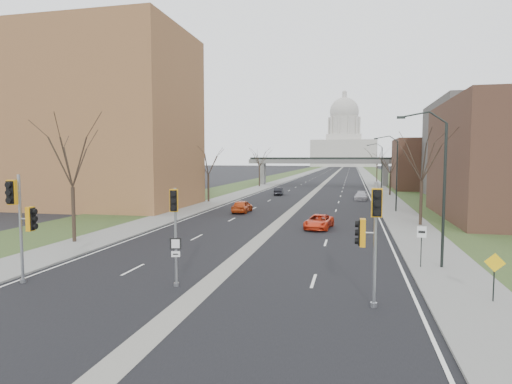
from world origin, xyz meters
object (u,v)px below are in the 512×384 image
(car_left_near, at_px, (242,206))
(car_right_mid, at_px, (361,196))
(signal_pole_right, at_px, (371,226))
(warning_sign, at_px, (494,270))
(car_right_near, at_px, (319,222))
(signal_pole_median, at_px, (175,219))
(car_left_far, at_px, (279,191))
(signal_pole_left, at_px, (21,213))
(speed_limit_sign, at_px, (421,239))

(car_left_near, xyz_separation_m, car_right_mid, (13.62, 18.31, -0.09))
(signal_pole_right, distance_m, car_right_mid, 47.72)
(warning_sign, height_order, car_right_near, warning_sign)
(signal_pole_median, bearing_deg, car_right_mid, 62.41)
(car_left_near, relative_size, car_left_far, 1.10)
(car_left_near, bearing_deg, signal_pole_left, 83.99)
(signal_pole_median, relative_size, car_right_near, 1.07)
(car_left_far, bearing_deg, speed_limit_sign, 104.20)
(warning_sign, distance_m, car_left_near, 33.08)
(signal_pole_left, xyz_separation_m, signal_pole_median, (7.57, 1.04, -0.20))
(signal_pole_right, xyz_separation_m, speed_limit_sign, (3.06, 7.19, -1.73))
(signal_pole_left, relative_size, signal_pole_median, 1.13)
(signal_pole_left, distance_m, signal_pole_median, 7.64)
(speed_limit_sign, distance_m, car_left_near, 27.40)
(signal_pole_median, distance_m, signal_pole_right, 8.98)
(car_left_far, bearing_deg, signal_pole_left, 81.33)
(speed_limit_sign, relative_size, car_left_far, 0.60)
(car_right_mid, bearing_deg, warning_sign, -79.24)
(signal_pole_median, bearing_deg, speed_limit_sign, 11.76)
(speed_limit_sign, height_order, warning_sign, speed_limit_sign)
(signal_pole_median, xyz_separation_m, speed_limit_sign, (12.00, 6.34, -1.64))
(signal_pole_left, height_order, car_right_near, signal_pole_left)
(signal_pole_left, height_order, signal_pole_right, signal_pole_left)
(speed_limit_sign, bearing_deg, car_right_mid, 95.97)
(car_right_mid, bearing_deg, signal_pole_left, -104.62)
(warning_sign, relative_size, car_left_near, 0.49)
(speed_limit_sign, height_order, car_left_far, speed_limit_sign)
(car_left_far, xyz_separation_m, car_right_mid, (13.48, -5.83, 0.00))
(car_left_near, relative_size, car_right_mid, 0.97)
(signal_pole_left, height_order, warning_sign, signal_pole_left)
(speed_limit_sign, distance_m, warning_sign, 5.86)
(car_left_near, bearing_deg, car_right_near, 135.61)
(warning_sign, xyz_separation_m, car_left_near, (-18.22, 27.60, -0.75))
(signal_pole_median, height_order, car_left_far, signal_pole_median)
(car_right_near, bearing_deg, car_left_far, 112.83)
(signal_pole_right, xyz_separation_m, car_right_mid, (0.58, 47.64, -2.80))
(signal_pole_left, distance_m, car_right_mid, 50.87)
(signal_pole_median, relative_size, warning_sign, 2.29)
(warning_sign, bearing_deg, signal_pole_right, -147.81)
(car_left_far, bearing_deg, car_right_mid, 151.80)
(signal_pole_right, relative_size, warning_sign, 2.51)
(car_left_near, bearing_deg, car_right_mid, -125.98)
(car_right_mid, bearing_deg, car_right_near, -93.48)
(signal_pole_right, distance_m, car_left_near, 32.21)
(speed_limit_sign, distance_m, car_left_far, 48.96)
(speed_limit_sign, relative_size, car_right_mid, 0.53)
(signal_pole_left, height_order, car_left_far, signal_pole_left)
(car_left_near, bearing_deg, car_left_far, -89.67)
(warning_sign, bearing_deg, car_left_near, 137.16)
(car_left_near, height_order, car_right_near, car_left_near)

